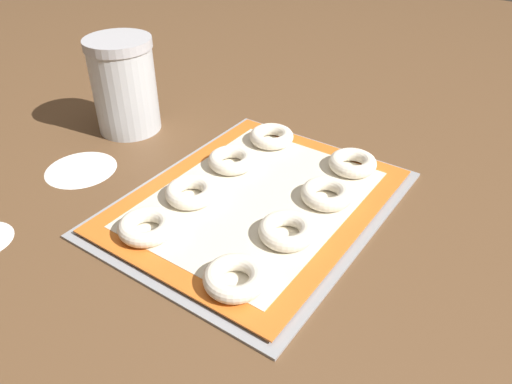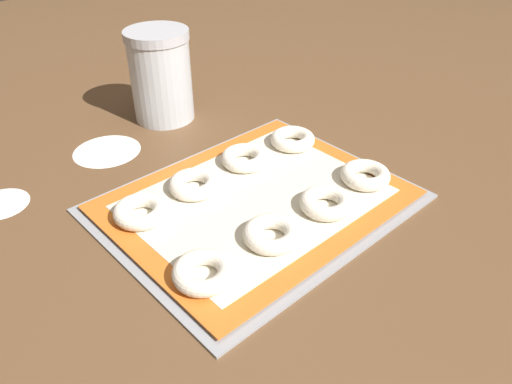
{
  "view_description": "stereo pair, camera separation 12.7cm",
  "coord_description": "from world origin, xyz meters",
  "px_view_note": "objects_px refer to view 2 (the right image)",
  "views": [
    {
      "loc": [
        -0.49,
        -0.34,
        0.43
      ],
      "look_at": [
        -0.01,
        -0.01,
        0.02
      ],
      "focal_mm": 35.0,
      "sensor_mm": 36.0,
      "label": 1
    },
    {
      "loc": [
        -0.41,
        -0.44,
        0.43
      ],
      "look_at": [
        -0.01,
        -0.01,
        0.02
      ],
      "focal_mm": 35.0,
      "sensor_mm": 36.0,
      "label": 2
    }
  ],
  "objects_px": {
    "baking_tray": "(256,202)",
    "bagel_front_mid_left": "(272,234)",
    "bagel_front_far_left": "(204,272)",
    "bagel_front_mid_right": "(326,203)",
    "bagel_back_far_left": "(141,211)",
    "flour_canister": "(161,76)",
    "bagel_back_mid_left": "(194,184)",
    "bagel_front_far_right": "(365,175)",
    "bagel_back_far_right": "(293,139)",
    "bagel_back_mid_right": "(244,158)"
  },
  "relations": [
    {
      "from": "bagel_back_mid_left",
      "to": "flour_canister",
      "type": "xyz_separation_m",
      "value": [
        0.12,
        0.25,
        0.06
      ]
    },
    {
      "from": "bagel_front_far_left",
      "to": "flour_canister",
      "type": "distance_m",
      "value": 0.46
    },
    {
      "from": "baking_tray",
      "to": "flour_canister",
      "type": "bearing_deg",
      "value": 79.01
    },
    {
      "from": "bagel_front_far_left",
      "to": "bagel_front_mid_left",
      "type": "distance_m",
      "value": 0.11
    },
    {
      "from": "bagel_front_far_right",
      "to": "bagel_back_far_right",
      "type": "xyz_separation_m",
      "value": [
        -0.0,
        0.15,
        0.0
      ]
    },
    {
      "from": "bagel_back_mid_left",
      "to": "bagel_front_mid_right",
      "type": "bearing_deg",
      "value": -56.35
    },
    {
      "from": "bagel_back_far_left",
      "to": "flour_canister",
      "type": "xyz_separation_m",
      "value": [
        0.21,
        0.25,
        0.06
      ]
    },
    {
      "from": "baking_tray",
      "to": "bagel_back_mid_left",
      "type": "bearing_deg",
      "value": 125.06
    },
    {
      "from": "bagel_front_mid_left",
      "to": "bagel_front_mid_right",
      "type": "relative_size",
      "value": 1.0
    },
    {
      "from": "bagel_front_far_right",
      "to": "flour_canister",
      "type": "xyz_separation_m",
      "value": [
        -0.09,
        0.4,
        0.06
      ]
    },
    {
      "from": "bagel_front_mid_right",
      "to": "bagel_back_far_left",
      "type": "relative_size",
      "value": 1.0
    },
    {
      "from": "bagel_back_mid_right",
      "to": "flour_canister",
      "type": "bearing_deg",
      "value": 86.98
    },
    {
      "from": "bagel_front_far_left",
      "to": "flour_canister",
      "type": "height_order",
      "value": "flour_canister"
    },
    {
      "from": "bagel_front_mid_right",
      "to": "bagel_front_far_left",
      "type": "bearing_deg",
      "value": 178.15
    },
    {
      "from": "bagel_front_mid_left",
      "to": "flour_canister",
      "type": "bearing_deg",
      "value": 74.65
    },
    {
      "from": "bagel_front_far_right",
      "to": "bagel_back_mid_left",
      "type": "xyz_separation_m",
      "value": [
        -0.2,
        0.15,
        0.0
      ]
    },
    {
      "from": "baking_tray",
      "to": "bagel_front_mid_left",
      "type": "relative_size",
      "value": 5.63
    },
    {
      "from": "bagel_front_far_left",
      "to": "flour_canister",
      "type": "bearing_deg",
      "value": 61.58
    },
    {
      "from": "bagel_back_mid_right",
      "to": "bagel_back_mid_left",
      "type": "bearing_deg",
      "value": -176.91
    },
    {
      "from": "bagel_front_far_left",
      "to": "bagel_back_far_left",
      "type": "bearing_deg",
      "value": 86.56
    },
    {
      "from": "bagel_front_far_right",
      "to": "bagel_back_mid_right",
      "type": "distance_m",
      "value": 0.19
    },
    {
      "from": "baking_tray",
      "to": "bagel_front_far_left",
      "type": "distance_m",
      "value": 0.17
    },
    {
      "from": "bagel_back_far_left",
      "to": "bagel_back_mid_right",
      "type": "bearing_deg",
      "value": 2.77
    },
    {
      "from": "bagel_front_mid_left",
      "to": "bagel_back_far_left",
      "type": "bearing_deg",
      "value": 122.23
    },
    {
      "from": "flour_canister",
      "to": "bagel_back_mid_left",
      "type": "bearing_deg",
      "value": -115.08
    },
    {
      "from": "bagel_back_mid_right",
      "to": "bagel_front_far_left",
      "type": "bearing_deg",
      "value": -142.07
    },
    {
      "from": "bagel_back_far_right",
      "to": "bagel_back_mid_left",
      "type": "bearing_deg",
      "value": 179.0
    },
    {
      "from": "bagel_front_far_right",
      "to": "bagel_back_far_left",
      "type": "height_order",
      "value": "same"
    },
    {
      "from": "bagel_front_far_left",
      "to": "bagel_back_mid_left",
      "type": "height_order",
      "value": "same"
    },
    {
      "from": "bagel_front_far_left",
      "to": "bagel_back_far_right",
      "type": "distance_m",
      "value": 0.34
    },
    {
      "from": "bagel_front_far_right",
      "to": "bagel_back_mid_left",
      "type": "distance_m",
      "value": 0.26
    },
    {
      "from": "bagel_back_mid_left",
      "to": "flour_canister",
      "type": "bearing_deg",
      "value": 64.92
    },
    {
      "from": "bagel_front_mid_right",
      "to": "bagel_back_mid_left",
      "type": "xyz_separation_m",
      "value": [
        -0.11,
        0.16,
        0.0
      ]
    },
    {
      "from": "bagel_back_far_left",
      "to": "flour_canister",
      "type": "bearing_deg",
      "value": 50.38
    },
    {
      "from": "bagel_back_mid_right",
      "to": "flour_canister",
      "type": "relative_size",
      "value": 0.45
    },
    {
      "from": "bagel_front_mid_left",
      "to": "bagel_back_mid_left",
      "type": "distance_m",
      "value": 0.16
    },
    {
      "from": "bagel_front_far_left",
      "to": "bagel_front_mid_left",
      "type": "relative_size",
      "value": 1.0
    },
    {
      "from": "bagel_back_far_left",
      "to": "bagel_back_far_right",
      "type": "bearing_deg",
      "value": 0.06
    },
    {
      "from": "bagel_back_mid_right",
      "to": "bagel_back_far_left",
      "type": "bearing_deg",
      "value": -177.23
    },
    {
      "from": "bagel_front_far_left",
      "to": "bagel_front_far_right",
      "type": "distance_m",
      "value": 0.3
    },
    {
      "from": "baking_tray",
      "to": "bagel_front_mid_left",
      "type": "xyz_separation_m",
      "value": [
        -0.05,
        -0.08,
        0.02
      ]
    },
    {
      "from": "bagel_front_far_left",
      "to": "bagel_front_mid_left",
      "type": "height_order",
      "value": "same"
    },
    {
      "from": "bagel_front_mid_left",
      "to": "bagel_front_far_right",
      "type": "height_order",
      "value": "same"
    },
    {
      "from": "bagel_back_far_right",
      "to": "flour_canister",
      "type": "relative_size",
      "value": 0.45
    },
    {
      "from": "bagel_front_far_left",
      "to": "bagel_back_far_left",
      "type": "relative_size",
      "value": 1.0
    },
    {
      "from": "bagel_front_mid_left",
      "to": "bagel_back_mid_left",
      "type": "relative_size",
      "value": 1.0
    },
    {
      "from": "bagel_front_mid_right",
      "to": "bagel_back_far_left",
      "type": "bearing_deg",
      "value": 141.81
    },
    {
      "from": "baking_tray",
      "to": "bagel_back_mid_left",
      "type": "height_order",
      "value": "bagel_back_mid_left"
    },
    {
      "from": "baking_tray",
      "to": "bagel_back_mid_right",
      "type": "height_order",
      "value": "bagel_back_mid_right"
    },
    {
      "from": "bagel_front_mid_left",
      "to": "bagel_front_mid_right",
      "type": "distance_m",
      "value": 0.1
    }
  ]
}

